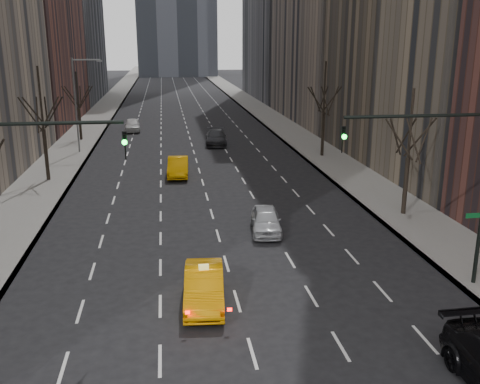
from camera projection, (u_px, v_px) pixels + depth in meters
name	position (u px, v px, depth m)	size (l,w,h in m)	color
sidewalk_left	(98.00, 118.00, 76.34)	(4.50, 320.00, 0.15)	slate
sidewalk_right	(266.00, 115.00, 79.65)	(4.50, 320.00, 0.15)	slate
tree_lw_c	(44.00, 131.00, 41.00)	(3.36, 3.50, 8.74)	black
tree_lw_d	(79.00, 108.00, 58.28)	(3.36, 3.50, 7.36)	black
tree_rw_b	(408.00, 158.00, 32.90)	(3.36, 3.50, 7.82)	black
tree_rw_c	(324.00, 115.00, 49.96)	(3.36, 3.50, 8.74)	black
traffic_mast_right	(451.00, 169.00, 22.50)	(6.69, 0.39, 8.00)	black
streetlight_far	(79.00, 96.00, 51.21)	(2.83, 0.22, 9.00)	slate
taxi_sedan	(204.00, 286.00, 22.41)	(1.61, 4.62, 1.52)	#FFA005
silver_sedan_ahead	(266.00, 220.00, 30.83)	(1.67, 4.16, 1.42)	#AFB1B7
far_taxi	(178.00, 167.00, 43.62)	(1.62, 4.66, 1.53)	#FFA905
far_suv_grey	(216.00, 137.00, 56.83)	(2.17, 5.35, 1.55)	#292A2E
far_car_white	(132.00, 125.00, 65.19)	(1.83, 4.54, 1.55)	silver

